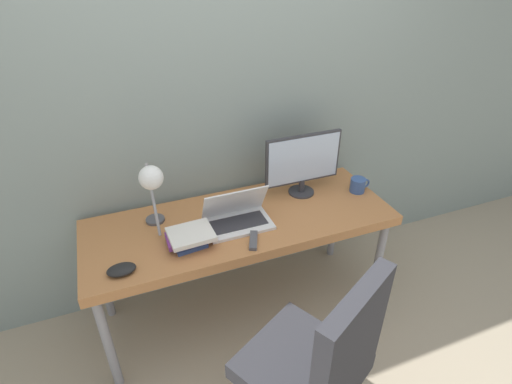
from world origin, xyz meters
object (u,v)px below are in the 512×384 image
laptop (237,217)px  book_stack (190,237)px  mug (358,185)px  game_controller (121,270)px  desk_lamp (152,183)px  monitor (303,162)px  office_chair (319,362)px

laptop → book_stack: (-0.29, -0.08, -0.00)m
mug → game_controller: 1.50m
desk_lamp → monitor: bearing=7.6°
monitor → office_chair: size_ratio=0.46×
office_chair → game_controller: size_ratio=7.63×
monitor → book_stack: size_ratio=2.00×
laptop → monitor: size_ratio=0.74×
monitor → desk_lamp: desk_lamp is taller
monitor → book_stack: (-0.78, -0.25, -0.18)m
office_chair → desk_lamp: bearing=118.1°
laptop → monitor: 0.54m
desk_lamp → game_controller: desk_lamp is taller
game_controller → monitor: bearing=16.9°
monitor → game_controller: 1.21m
monitor → game_controller: size_ratio=3.53×
laptop → mug: size_ratio=2.68×
laptop → game_controller: size_ratio=2.63×
office_chair → game_controller: office_chair is taller
book_stack → mug: 1.13m
desk_lamp → mug: bearing=0.1°
book_stack → game_controller: 0.37m
book_stack → mug: bearing=6.6°
mug → game_controller: (-1.48, -0.23, -0.03)m
desk_lamp → mug: size_ratio=3.17×
office_chair → mug: (0.77, 0.92, 0.19)m
laptop → game_controller: bearing=-164.7°
laptop → desk_lamp: 0.52m
monitor → mug: (0.34, -0.12, -0.17)m
game_controller → mug: bearing=8.7°
desk_lamp → office_chair: size_ratio=0.41×
desk_lamp → office_chair: bearing=-61.9°
desk_lamp → mug: 1.29m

